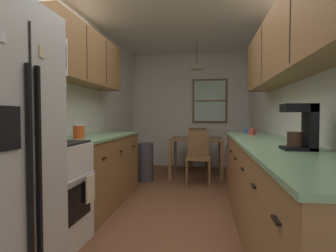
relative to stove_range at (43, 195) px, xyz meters
name	(u,v)px	position (x,y,z in m)	size (l,w,h in m)	color
ground_plane	(177,202)	(0.99, 1.44, -0.47)	(12.00, 12.00, 0.00)	brown
wall_left	(81,107)	(-0.36, 1.44, 0.80)	(0.10, 9.00, 2.55)	silver
wall_right	(285,106)	(2.34, 1.44, 0.80)	(0.10, 9.00, 2.55)	silver
wall_back	(190,111)	(0.99, 4.09, 0.80)	(4.40, 0.10, 2.55)	silver
ceiling_slab	(177,5)	(0.99, 1.44, 2.12)	(4.40, 9.00, 0.08)	white
stove_range	(43,195)	(0.00, 0.00, 0.00)	(0.66, 0.66, 1.10)	white
microwave_over_range	(28,50)	(-0.11, 0.00, 1.23)	(0.39, 0.62, 0.35)	white
counter_left	(98,170)	(-0.01, 1.21, -0.02)	(0.64, 1.75, 0.90)	olive
upper_cabinets_left	(85,58)	(-0.15, 1.16, 1.41)	(0.33, 1.83, 0.66)	olive
counter_right	(272,190)	(1.99, 0.52, -0.02)	(0.64, 3.45, 0.90)	olive
upper_cabinets_right	(292,40)	(2.13, 0.47, 1.36)	(0.33, 3.13, 0.66)	olive
dining_table	(196,143)	(1.19, 3.08, 0.15)	(0.97, 0.88, 0.73)	brown
dining_chair_near	(198,155)	(1.24, 2.44, 0.03)	(0.41, 0.41, 0.90)	brown
dining_chair_far	(198,146)	(1.20, 3.73, 0.03)	(0.43, 0.43, 0.90)	brown
pendant_light	(197,67)	(1.19, 3.08, 1.61)	(0.29, 0.29, 0.52)	black
back_window	(210,101)	(1.44, 4.01, 1.02)	(0.77, 0.05, 0.97)	brown
trash_bin	(145,162)	(0.29, 2.56, -0.14)	(0.30, 0.30, 0.67)	#3F3F42
storage_canister	(79,131)	(-0.01, 0.68, 0.51)	(0.12, 0.12, 0.16)	#D84C19
dish_towel	(90,188)	(0.35, 0.16, 0.03)	(0.02, 0.16, 0.24)	beige
coffee_maker	(303,126)	(2.07, -0.04, 0.60)	(0.22, 0.18, 0.34)	black
mug_by_coffeemaker	(252,132)	(1.97, 1.54, 0.47)	(0.12, 0.08, 0.09)	#BF3F33
mug_spare	(248,130)	(1.96, 1.88, 0.47)	(0.12, 0.09, 0.09)	#335999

